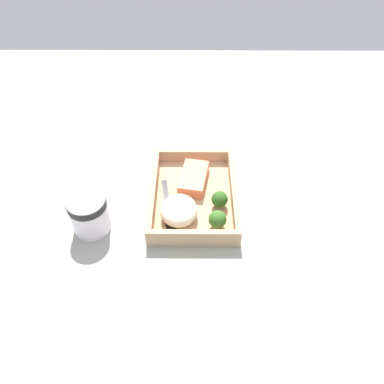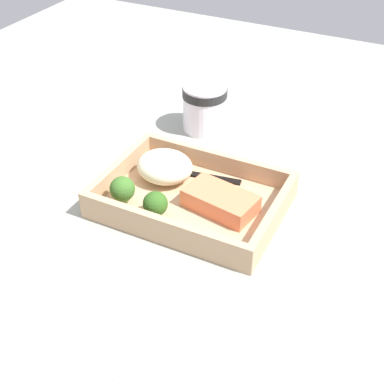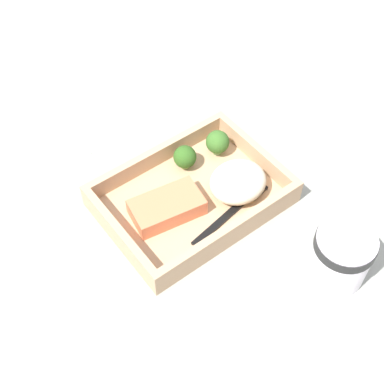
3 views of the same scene
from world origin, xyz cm
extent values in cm
cube|color=gray|center=(0.00, 0.00, -1.00)|extent=(160.00, 160.00, 2.00)
cube|color=tan|center=(0.00, 0.00, 0.60)|extent=(27.36, 19.81, 1.20)
cube|color=tan|center=(0.00, -9.31, 2.82)|extent=(27.36, 1.20, 3.23)
cube|color=tan|center=(0.00, 9.31, 2.82)|extent=(27.36, 1.20, 3.23)
cube|color=tan|center=(-13.08, 0.00, 2.82)|extent=(1.20, 17.41, 3.23)
cube|color=tan|center=(13.08, 0.00, 2.82)|extent=(1.20, 17.41, 3.23)
cube|color=#EB784E|center=(-4.72, 0.32, 2.63)|extent=(11.52, 7.66, 2.86)
ellipsoid|color=beige|center=(6.44, -3.16, 3.49)|extent=(9.12, 8.12, 4.58)
cylinder|color=#80A364|center=(9.12, 5.14, 1.91)|extent=(1.47, 1.47, 1.43)
sphere|color=#396725|center=(9.12, 5.14, 3.69)|extent=(3.86, 3.86, 3.86)
cylinder|color=#88AB5F|center=(3.03, 5.87, 1.84)|extent=(1.41, 1.41, 1.29)
sphere|color=#2F5B1D|center=(3.03, 5.87, 3.51)|extent=(3.72, 3.72, 3.72)
cube|color=black|center=(0.98, -6.19, 1.42)|extent=(12.42, 3.05, 0.44)
cube|color=black|center=(8.78, -4.94, 1.42)|extent=(3.71, 2.71, 0.44)
cylinder|color=white|center=(8.45, -22.17, 4.39)|extent=(8.00, 8.00, 8.78)
cylinder|color=black|center=(8.45, -22.17, 7.59)|extent=(8.24, 8.24, 1.58)
cube|color=white|center=(-9.58, 24.74, 0.12)|extent=(10.03, 15.38, 0.24)
camera|label=1|loc=(60.94, 0.34, 64.26)|focal=35.00mm
camera|label=2|loc=(-28.87, 57.94, 51.56)|focal=50.00mm
camera|label=3|loc=(-30.64, -40.36, 66.50)|focal=50.00mm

